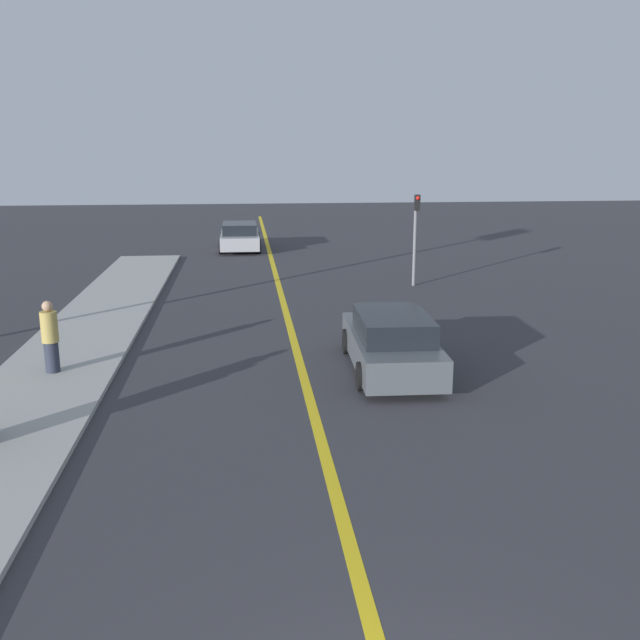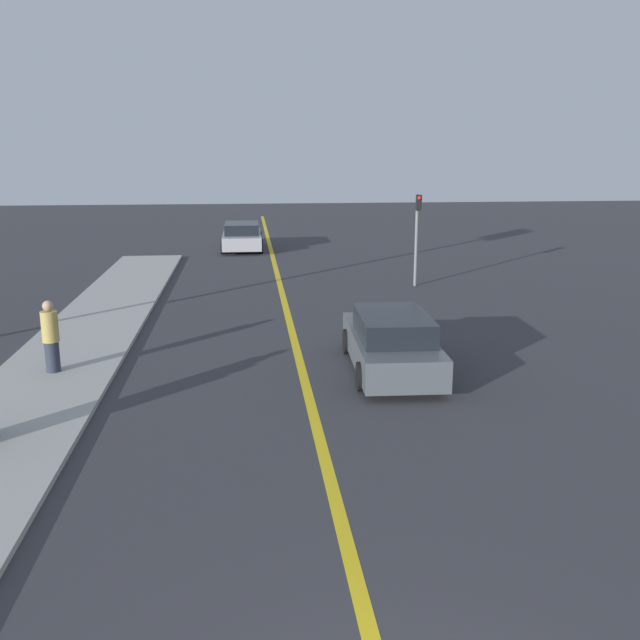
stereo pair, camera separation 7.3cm
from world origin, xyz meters
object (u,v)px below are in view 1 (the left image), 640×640
pedestrian_far_standing (50,337)px  traffic_light (416,229)px  car_near_right_lane (391,343)px  car_ahead_center (240,237)px

pedestrian_far_standing → traffic_light: size_ratio=0.49×
car_near_right_lane → pedestrian_far_standing: pedestrian_far_standing is taller
pedestrian_far_standing → traffic_light: (10.32, 9.41, 1.16)m
car_ahead_center → pedestrian_far_standing: (-4.05, -19.48, 0.25)m
car_near_right_lane → car_ahead_center: size_ratio=0.99×
car_ahead_center → traffic_light: (6.26, -10.07, 1.41)m
car_ahead_center → traffic_light: bearing=-57.9°
traffic_light → pedestrian_far_standing: bearing=-137.6°
car_near_right_lane → traffic_light: bearing=75.6°
pedestrian_far_standing → car_near_right_lane: bearing=-2.8°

